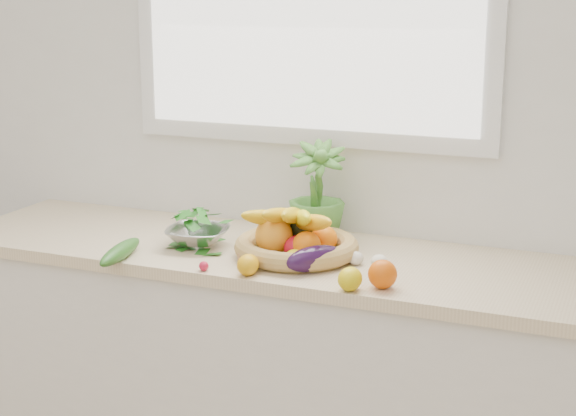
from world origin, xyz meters
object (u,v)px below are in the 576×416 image
at_px(eggplant, 315,259).
at_px(potted_herb, 317,192).
at_px(colander_with_spinach, 198,230).
at_px(fruit_basket, 296,240).
at_px(cucumber, 120,252).
at_px(apple, 297,249).

bearing_deg(eggplant, potted_herb, 109.59).
bearing_deg(colander_with_spinach, potted_herb, 33.47).
relative_size(eggplant, fruit_basket, 0.43).
relative_size(fruit_basket, colander_with_spinach, 1.93).
xyz_separation_m(eggplant, colander_with_spinach, (-0.44, 0.09, 0.02)).
height_order(cucumber, fruit_basket, fruit_basket).
xyz_separation_m(apple, fruit_basket, (-0.03, 0.05, 0.01)).
distance_m(apple, potted_herb, 0.28).
distance_m(apple, cucumber, 0.55).
xyz_separation_m(cucumber, potted_herb, (0.49, 0.44, 0.14)).
height_order(potted_herb, fruit_basket, potted_herb).
relative_size(apple, eggplant, 0.43).
xyz_separation_m(potted_herb, fruit_basket, (0.00, -0.20, -0.11)).
relative_size(apple, cucumber, 0.31).
relative_size(apple, potted_herb, 0.25).
distance_m(apple, eggplant, 0.10).
height_order(apple, potted_herb, potted_herb).
bearing_deg(cucumber, eggplant, 11.60).
bearing_deg(cucumber, potted_herb, 41.71).
xyz_separation_m(eggplant, cucumber, (-0.60, -0.12, -0.01)).
distance_m(eggplant, colander_with_spinach, 0.45).
distance_m(cucumber, fruit_basket, 0.55).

